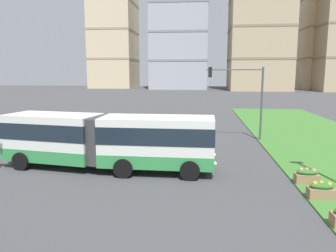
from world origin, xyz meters
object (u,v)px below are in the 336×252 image
(articulated_bus, at_px, (107,140))
(flower_planter_3, at_px, (321,190))
(flower_planter_4, at_px, (307,176))
(traffic_light_far_right, at_px, (243,90))
(car_grey_wagon, at_px, (100,132))
(apartment_tower_west, at_px, (114,33))
(apartment_tower_westcentre, at_px, (179,35))
(apartment_tower_centre, at_px, (260,30))
(apartment_tower_east, at_px, (330,14))

(articulated_bus, bearing_deg, flower_planter_3, -18.93)
(articulated_bus, bearing_deg, flower_planter_4, -8.72)
(flower_planter_4, bearing_deg, traffic_light_far_right, 100.28)
(car_grey_wagon, xyz_separation_m, flower_planter_4, (12.84, -8.56, -0.33))
(apartment_tower_west, bearing_deg, traffic_light_far_right, -69.40)
(flower_planter_4, xyz_separation_m, apartment_tower_westcentre, (-12.73, 96.81, 17.37))
(flower_planter_3, distance_m, apartment_tower_centre, 94.20)
(articulated_bus, height_order, apartment_tower_east, apartment_tower_east)
(car_grey_wagon, height_order, flower_planter_4, car_grey_wagon)
(apartment_tower_westcentre, height_order, apartment_tower_centre, apartment_tower_centre)
(articulated_bus, relative_size, flower_planter_4, 10.91)
(apartment_tower_centre, height_order, apartment_tower_east, apartment_tower_east)
(apartment_tower_west, bearing_deg, flower_planter_3, -70.73)
(articulated_bus, xyz_separation_m, flower_planter_3, (10.22, -3.51, -1.23))
(articulated_bus, height_order, apartment_tower_centre, apartment_tower_centre)
(flower_planter_3, bearing_deg, traffic_light_far_right, 98.70)
(articulated_bus, relative_size, apartment_tower_westcentre, 0.34)
(apartment_tower_west, distance_m, apartment_tower_east, 72.80)
(apartment_tower_east, bearing_deg, articulated_bus, -115.40)
(flower_planter_3, relative_size, apartment_tower_centre, 0.03)
(traffic_light_far_right, xyz_separation_m, apartment_tower_centre, (14.20, 79.31, 14.12))
(car_grey_wagon, distance_m, traffic_light_far_right, 11.58)
(traffic_light_far_right, height_order, apartment_tower_east, apartment_tower_east)
(flower_planter_4, distance_m, apartment_tower_west, 111.37)
(apartment_tower_west, distance_m, apartment_tower_centre, 50.98)
(flower_planter_4, height_order, apartment_tower_centre, apartment_tower_centre)
(apartment_tower_centre, bearing_deg, flower_planter_4, -97.81)
(car_grey_wagon, bearing_deg, flower_planter_4, -33.69)
(car_grey_wagon, xyz_separation_m, apartment_tower_east, (48.54, 89.70, 23.08))
(car_grey_wagon, xyz_separation_m, apartment_tower_west, (-23.96, 94.78, 18.90))
(traffic_light_far_right, relative_size, apartment_tower_east, 0.12)
(articulated_bus, xyz_separation_m, traffic_light_far_right, (8.32, 8.88, 2.37))
(apartment_tower_westcentre, bearing_deg, articulated_bus, -88.49)
(apartment_tower_west, bearing_deg, articulated_bus, -75.36)
(traffic_light_far_right, bearing_deg, apartment_tower_centre, 79.85)
(articulated_bus, distance_m, apartment_tower_centre, 92.50)
(articulated_bus, distance_m, flower_planter_3, 10.87)
(apartment_tower_westcentre, xyz_separation_m, apartment_tower_centre, (25.04, -7.05, 0.34))
(apartment_tower_west, xyz_separation_m, apartment_tower_east, (72.50, -5.07, 4.18))
(apartment_tower_east, bearing_deg, apartment_tower_west, 176.00)
(articulated_bus, bearing_deg, apartment_tower_westcentre, 91.51)
(traffic_light_far_right, distance_m, apartment_tower_centre, 81.80)
(flower_planter_3, distance_m, apartment_tower_east, 108.92)
(articulated_bus, bearing_deg, car_grey_wagon, 110.57)
(flower_planter_3, height_order, apartment_tower_westcentre, apartment_tower_westcentre)
(car_grey_wagon, relative_size, apartment_tower_east, 0.09)
(traffic_light_far_right, bearing_deg, articulated_bus, -133.14)
(flower_planter_3, bearing_deg, apartment_tower_centre, 82.36)
(flower_planter_4, bearing_deg, apartment_tower_west, 109.60)
(flower_planter_4, distance_m, apartment_tower_east, 107.14)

